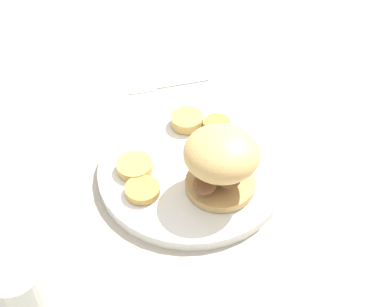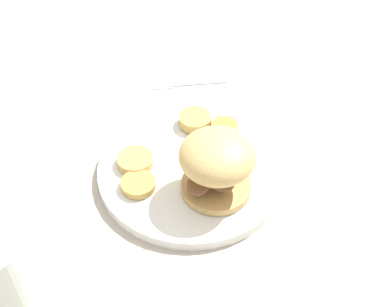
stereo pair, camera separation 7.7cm
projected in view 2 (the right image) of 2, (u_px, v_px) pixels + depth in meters
ground_plane at (192, 174)px, 0.80m from camera, size 4.00×4.00×0.00m
dinner_plate at (192, 169)px, 0.79m from camera, size 0.28×0.28×0.02m
sandwich at (216, 162)px, 0.71m from camera, size 0.10×0.10×0.09m
potato_round_0 at (138, 184)px, 0.75m from camera, size 0.05×0.05×0.01m
potato_round_1 at (135, 160)px, 0.78m from camera, size 0.05×0.05×0.01m
potato_round_2 at (195, 120)px, 0.84m from camera, size 0.05×0.05×0.02m
potato_round_3 at (222, 126)px, 0.84m from camera, size 0.04×0.04×0.01m
fork at (184, 83)px, 0.95m from camera, size 0.12×0.11×0.00m
drinking_glass at (1, 272)px, 0.62m from camera, size 0.06×0.06×0.09m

